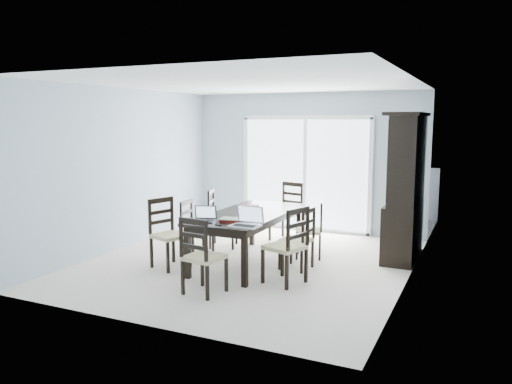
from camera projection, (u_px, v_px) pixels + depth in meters
floor at (249, 263)px, 7.37m from camera, size 5.00×5.00×0.00m
ceiling at (248, 83)px, 7.00m from camera, size 5.00×5.00×0.00m
back_wall at (306, 162)px, 9.43m from camera, size 4.50×0.02×2.60m
wall_left at (124, 169)px, 8.12m from camera, size 0.02×5.00×2.60m
wall_right at (410, 183)px, 6.25m from camera, size 0.02×5.00×2.60m
balcony at (320, 222)px, 10.52m from camera, size 4.50×2.00×0.10m
railing at (334, 188)px, 11.34m from camera, size 4.50×0.06×1.10m
dining_table at (249, 218)px, 7.27m from camera, size 1.00×2.20×0.75m
china_hutch at (406, 188)px, 7.50m from camera, size 0.50×1.38×2.20m
sliding_door at (305, 174)px, 9.44m from camera, size 2.52×0.05×2.18m
chair_left_near at (166, 225)px, 7.11m from camera, size 0.55×0.55×1.14m
chair_left_mid at (193, 223)px, 7.58m from camera, size 0.43×0.42×1.02m
chair_left_far at (218, 212)px, 8.25m from camera, size 0.53×0.52×1.10m
chair_right_near at (291, 237)px, 6.30m from camera, size 0.56×0.55×1.17m
chair_right_mid at (302, 232)px, 6.96m from camera, size 0.44×0.43×1.01m
chair_right_far at (315, 223)px, 7.59m from camera, size 0.48×0.48×1.01m
chair_end_near at (199, 248)px, 5.91m from camera, size 0.47×0.48×1.10m
chair_end_far at (289, 205)px, 8.76m from camera, size 0.53×0.54×1.16m
laptop_dark at (203, 218)px, 6.61m from camera, size 0.34×0.28×0.20m
laptop_silver at (245, 222)px, 6.29m from camera, size 0.38×0.27×0.26m
book_stack at (231, 220)px, 6.63m from camera, size 0.31×0.26×0.05m
cell_phone at (218, 225)px, 6.41m from camera, size 0.11×0.08×0.01m
game_box at (249, 207)px, 7.53m from camera, size 0.29×0.18×0.07m
hot_tub at (291, 198)px, 10.68m from camera, size 1.85×1.70×0.86m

